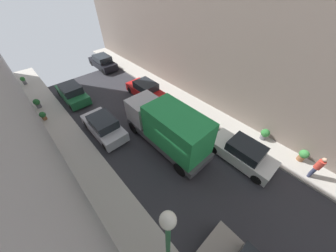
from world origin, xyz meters
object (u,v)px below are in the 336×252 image
at_px(potted_plant_0, 303,155).
at_px(lamp_post, 168,239).
at_px(parked_car_right_3, 103,62).
at_px(potted_plant_5, 23,80).
at_px(parked_car_left_2, 104,126).
at_px(delivery_truck, 168,128).
at_px(parked_car_right_1, 242,153).
at_px(potted_plant_1, 265,134).
at_px(parked_car_right_2, 146,90).
at_px(pedestrian, 317,167).
at_px(parked_car_left_3, 72,93).
at_px(potted_plant_4, 43,115).
at_px(potted_plant_3, 37,103).

xyz_separation_m(potted_plant_0, lamp_post, (-10.10, 1.97, 3.02)).
relative_size(parked_car_right_3, potted_plant_5, 5.05).
distance_m(parked_car_left_2, potted_plant_0, 13.85).
height_order(parked_car_left_2, delivery_truck, delivery_truck).
height_order(parked_car_right_1, potted_plant_1, parked_car_right_1).
height_order(parked_car_right_2, pedestrian, pedestrian).
height_order(parked_car_left_3, parked_car_right_2, same).
height_order(parked_car_left_3, lamp_post, lamp_post).
bearing_deg(parked_car_left_2, parked_car_right_3, 62.79).
height_order(parked_car_right_3, lamp_post, lamp_post).
height_order(potted_plant_4, potted_plant_5, potted_plant_5).
distance_m(potted_plant_0, potted_plant_1, 2.56).
distance_m(parked_car_right_1, parked_car_right_2, 10.31).
relative_size(parked_car_right_2, potted_plant_4, 5.70).
height_order(parked_car_left_2, potted_plant_5, parked_car_left_2).
distance_m(parked_car_right_3, potted_plant_3, 9.04).
relative_size(pedestrian, lamp_post, 0.32).
bearing_deg(potted_plant_5, potted_plant_3, -90.60).
height_order(parked_car_right_3, delivery_truck, delivery_truck).
height_order(parked_car_left_3, potted_plant_1, parked_car_left_3).
distance_m(pedestrian, potted_plant_4, 19.69).
distance_m(parked_car_right_3, potted_plant_5, 8.43).
distance_m(parked_car_right_2, potted_plant_0, 13.36).
distance_m(pedestrian, potted_plant_0, 1.24).
bearing_deg(potted_plant_4, potted_plant_1, -49.86).
relative_size(parked_car_right_3, potted_plant_0, 4.67).
distance_m(potted_plant_5, lamp_post, 21.79).
relative_size(pedestrian, potted_plant_4, 2.33).
xyz_separation_m(parked_car_right_3, potted_plant_3, (-8.28, -3.63, -0.09)).
xyz_separation_m(pedestrian, potted_plant_4, (-10.38, 16.72, -0.51)).
xyz_separation_m(parked_car_right_2, potted_plant_3, (-8.28, 4.97, -0.09)).
distance_m(parked_car_right_2, potted_plant_1, 10.88).
xyz_separation_m(potted_plant_0, potted_plant_1, (0.04, 2.56, -0.01)).
xyz_separation_m(parked_car_right_2, parked_car_right_3, (0.00, 8.60, 0.00)).
bearing_deg(potted_plant_0, potted_plant_3, 121.58).
bearing_deg(potted_plant_1, parked_car_right_1, 176.22).
bearing_deg(parked_car_right_3, lamp_post, -110.34).
bearing_deg(potted_plant_0, parked_car_left_2, 126.33).
distance_m(delivery_truck, pedestrian, 9.09).
distance_m(delivery_truck, potted_plant_0, 8.93).
bearing_deg(parked_car_left_3, potted_plant_0, -64.65).
relative_size(pedestrian, potted_plant_5, 2.07).
distance_m(parked_car_left_2, parked_car_right_3, 11.81).
distance_m(parked_car_left_3, potted_plant_3, 2.97).
xyz_separation_m(parked_car_right_1, potted_plant_0, (2.80, -2.75, -0.06)).
distance_m(parked_car_left_2, parked_car_right_2, 5.72).
height_order(parked_car_right_2, potted_plant_5, parked_car_right_2).
bearing_deg(parked_car_left_3, potted_plant_1, -60.80).
bearing_deg(parked_car_right_3, parked_car_right_1, -90.00).
distance_m(parked_car_left_3, parked_car_right_1, 15.54).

